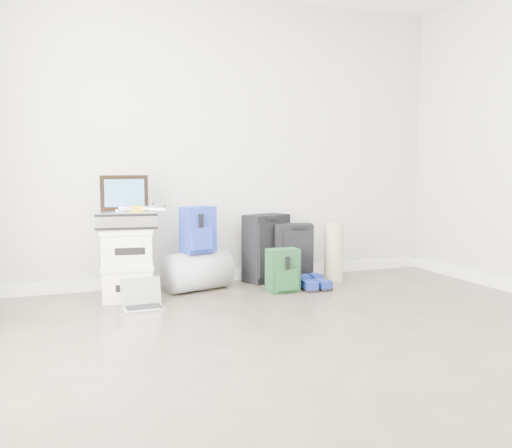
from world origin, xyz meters
name	(u,v)px	position (x,y,z in m)	size (l,w,h in m)	color
ground	(358,369)	(0.00, 0.00, 0.00)	(5.00, 5.00, 0.00)	#3D342C
room_envelope	(363,49)	(0.00, 0.02, 1.72)	(4.52, 5.02, 2.71)	beige
boxes_stack	(128,264)	(-0.97, 2.06, 0.30)	(0.47, 0.40, 0.60)	white
briefcase	(127,220)	(-0.97, 2.06, 0.67)	(0.48, 0.35, 0.14)	#B2B2B7
painting	(124,193)	(-0.97, 2.16, 0.89)	(0.40, 0.05, 0.30)	black
drone	(136,208)	(-0.89, 2.04, 0.77)	(0.43, 0.43, 0.05)	gold
duffel_bag	(198,271)	(-0.34, 2.18, 0.18)	(0.35, 0.35, 0.57)	#909498
blue_backpack	(198,230)	(-0.34, 2.15, 0.55)	(0.33, 0.29, 0.41)	#1A33AC
large_suitcase	(266,248)	(0.39, 2.33, 0.33)	(0.48, 0.39, 0.65)	black
green_backpack	(283,271)	(0.35, 1.85, 0.19)	(0.28, 0.20, 0.39)	#123217
carry_on	(294,253)	(0.60, 2.17, 0.29)	(0.41, 0.33, 0.57)	black
shoes	(314,285)	(0.65, 1.84, 0.05)	(0.25, 0.29, 0.09)	black
rolled_rug	(334,252)	(1.00, 2.11, 0.28)	(0.18, 0.18, 0.56)	tan
laptop	(142,301)	(-0.91, 1.75, 0.05)	(0.32, 0.24, 0.23)	silver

